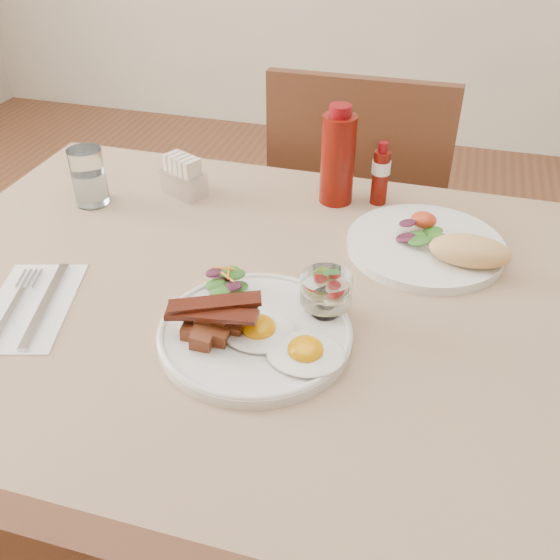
{
  "coord_description": "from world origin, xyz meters",
  "views": [
    {
      "loc": [
        0.2,
        -0.76,
        1.34
      ],
      "look_at": [
        -0.01,
        -0.06,
        0.82
      ],
      "focal_mm": 40.0,
      "sensor_mm": 36.0,
      "label": 1
    }
  ],
  "objects_px": {
    "second_plate": "(436,246)",
    "water_glass": "(89,180)",
    "table": "(294,338)",
    "fruit_cup": "(326,290)",
    "ketchup_bottle": "(338,158)",
    "sugar_caddy": "(184,178)",
    "hot_sauce_bottle": "(380,174)",
    "chair_far": "(358,219)",
    "main_plate": "(255,334)"
  },
  "relations": [
    {
      "from": "hot_sauce_bottle",
      "to": "fruit_cup",
      "type": "bearing_deg",
      "value": -92.9
    },
    {
      "from": "water_glass",
      "to": "main_plate",
      "type": "bearing_deg",
      "value": -34.83
    },
    {
      "from": "fruit_cup",
      "to": "sugar_caddy",
      "type": "height_order",
      "value": "fruit_cup"
    },
    {
      "from": "ketchup_bottle",
      "to": "water_glass",
      "type": "xyz_separation_m",
      "value": [
        -0.46,
        -0.14,
        -0.04
      ]
    },
    {
      "from": "chair_far",
      "to": "fruit_cup",
      "type": "bearing_deg",
      "value": -85.25
    },
    {
      "from": "chair_far",
      "to": "ketchup_bottle",
      "type": "height_order",
      "value": "ketchup_bottle"
    },
    {
      "from": "fruit_cup",
      "to": "hot_sauce_bottle",
      "type": "height_order",
      "value": "hot_sauce_bottle"
    },
    {
      "from": "chair_far",
      "to": "hot_sauce_bottle",
      "type": "height_order",
      "value": "chair_far"
    },
    {
      "from": "main_plate",
      "to": "water_glass",
      "type": "height_order",
      "value": "water_glass"
    },
    {
      "from": "fruit_cup",
      "to": "sugar_caddy",
      "type": "relative_size",
      "value": 0.75
    },
    {
      "from": "main_plate",
      "to": "sugar_caddy",
      "type": "xyz_separation_m",
      "value": [
        -0.27,
        0.39,
        0.03
      ]
    },
    {
      "from": "second_plate",
      "to": "hot_sauce_bottle",
      "type": "height_order",
      "value": "hot_sauce_bottle"
    },
    {
      "from": "chair_far",
      "to": "table",
      "type": "bearing_deg",
      "value": -90.0
    },
    {
      "from": "chair_far",
      "to": "sugar_caddy",
      "type": "relative_size",
      "value": 9.15
    },
    {
      "from": "fruit_cup",
      "to": "hot_sauce_bottle",
      "type": "relative_size",
      "value": 0.6
    },
    {
      "from": "main_plate",
      "to": "hot_sauce_bottle",
      "type": "distance_m",
      "value": 0.47
    },
    {
      "from": "hot_sauce_bottle",
      "to": "water_glass",
      "type": "height_order",
      "value": "hot_sauce_bottle"
    },
    {
      "from": "table",
      "to": "sugar_caddy",
      "type": "xyz_separation_m",
      "value": [
        -0.3,
        0.27,
        0.12
      ]
    },
    {
      "from": "table",
      "to": "ketchup_bottle",
      "type": "bearing_deg",
      "value": 90.53
    },
    {
      "from": "chair_far",
      "to": "hot_sauce_bottle",
      "type": "distance_m",
      "value": 0.44
    },
    {
      "from": "table",
      "to": "fruit_cup",
      "type": "bearing_deg",
      "value": -39.87
    },
    {
      "from": "second_plate",
      "to": "fruit_cup",
      "type": "bearing_deg",
      "value": -121.91
    },
    {
      "from": "main_plate",
      "to": "second_plate",
      "type": "bearing_deg",
      "value": 52.06
    },
    {
      "from": "chair_far",
      "to": "water_glass",
      "type": "distance_m",
      "value": 0.72
    },
    {
      "from": "table",
      "to": "water_glass",
      "type": "bearing_deg",
      "value": 158.02
    },
    {
      "from": "ketchup_bottle",
      "to": "hot_sauce_bottle",
      "type": "xyz_separation_m",
      "value": [
        0.08,
        0.02,
        -0.03
      ]
    },
    {
      "from": "table",
      "to": "main_plate",
      "type": "bearing_deg",
      "value": -103.71
    },
    {
      "from": "fruit_cup",
      "to": "second_plate",
      "type": "bearing_deg",
      "value": 58.09
    },
    {
      "from": "hot_sauce_bottle",
      "to": "water_glass",
      "type": "distance_m",
      "value": 0.56
    },
    {
      "from": "main_plate",
      "to": "second_plate",
      "type": "distance_m",
      "value": 0.38
    },
    {
      "from": "main_plate",
      "to": "sugar_caddy",
      "type": "relative_size",
      "value": 2.75
    },
    {
      "from": "main_plate",
      "to": "ketchup_bottle",
      "type": "bearing_deg",
      "value": 86.76
    },
    {
      "from": "ketchup_bottle",
      "to": "hot_sauce_bottle",
      "type": "distance_m",
      "value": 0.09
    },
    {
      "from": "fruit_cup",
      "to": "sugar_caddy",
      "type": "distance_m",
      "value": 0.48
    },
    {
      "from": "ketchup_bottle",
      "to": "water_glass",
      "type": "height_order",
      "value": "ketchup_bottle"
    },
    {
      "from": "main_plate",
      "to": "fruit_cup",
      "type": "distance_m",
      "value": 0.12
    },
    {
      "from": "main_plate",
      "to": "ketchup_bottle",
      "type": "relative_size",
      "value": 1.44
    },
    {
      "from": "second_plate",
      "to": "water_glass",
      "type": "distance_m",
      "value": 0.66
    },
    {
      "from": "sugar_caddy",
      "to": "water_glass",
      "type": "xyz_separation_m",
      "value": [
        -0.16,
        -0.08,
        0.01
      ]
    },
    {
      "from": "main_plate",
      "to": "hot_sauce_bottle",
      "type": "xyz_separation_m",
      "value": [
        0.11,
        0.46,
        0.05
      ]
    },
    {
      "from": "table",
      "to": "fruit_cup",
      "type": "relative_size",
      "value": 17.4
    },
    {
      "from": "hot_sauce_bottle",
      "to": "main_plate",
      "type": "bearing_deg",
      "value": -103.2
    },
    {
      "from": "sugar_caddy",
      "to": "chair_far",
      "type": "bearing_deg",
      "value": 77.43
    },
    {
      "from": "chair_far",
      "to": "sugar_caddy",
      "type": "bearing_deg",
      "value": -127.47
    },
    {
      "from": "chair_far",
      "to": "main_plate",
      "type": "height_order",
      "value": "chair_far"
    },
    {
      "from": "fruit_cup",
      "to": "ketchup_bottle",
      "type": "height_order",
      "value": "ketchup_bottle"
    },
    {
      "from": "hot_sauce_bottle",
      "to": "sugar_caddy",
      "type": "xyz_separation_m",
      "value": [
        -0.38,
        -0.07,
        -0.03
      ]
    },
    {
      "from": "fruit_cup",
      "to": "hot_sauce_bottle",
      "type": "bearing_deg",
      "value": 87.1
    },
    {
      "from": "second_plate",
      "to": "ketchup_bottle",
      "type": "bearing_deg",
      "value": 144.54
    },
    {
      "from": "table",
      "to": "hot_sauce_bottle",
      "type": "height_order",
      "value": "hot_sauce_bottle"
    }
  ]
}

